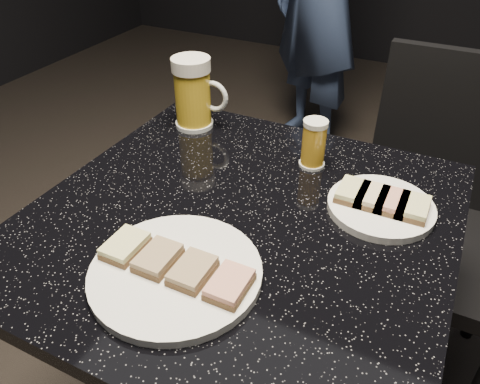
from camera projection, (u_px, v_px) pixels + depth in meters
name	position (u px, v px, depth m)	size (l,w,h in m)	color
plate_large	(176.00, 272.00, 0.68)	(0.25, 0.25, 0.01)	white
plate_small	(381.00, 207.00, 0.81)	(0.18, 0.18, 0.01)	white
table	(240.00, 310.00, 0.94)	(0.70, 0.70, 0.75)	black
beer_mug	(194.00, 93.00, 1.03)	(0.12, 0.09, 0.16)	white
beer_tumbler	(314.00, 144.00, 0.90)	(0.05, 0.05, 0.10)	silver
chair	(440.00, 215.00, 1.20)	(0.43, 0.43, 0.89)	black
canapes_on_plate_large	(175.00, 264.00, 0.67)	(0.23, 0.07, 0.02)	#4C3521
canapes_on_plate_small	(382.00, 199.00, 0.80)	(0.15, 0.07, 0.02)	#4C3521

